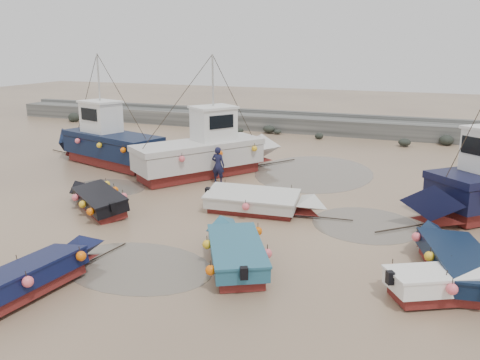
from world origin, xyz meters
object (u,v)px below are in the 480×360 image
Objects in this scene: dinghy_1 at (37,271)px; cabin_boat_0 at (105,141)px; cabin_boat_1 at (209,150)px; dinghy_2 at (235,247)px; dinghy_4 at (99,196)px; dinghy_5 at (261,200)px; person at (218,183)px; dinghy_3 at (465,280)px; dinghy_6 at (455,257)px.

cabin_boat_0 is (-7.18, 13.01, 0.81)m from dinghy_1.
cabin_boat_1 is (6.67, -0.10, -0.02)m from cabin_boat_0.
cabin_boat_1 is at bearing 90.87° from dinghy_2.
dinghy_1 is 1.06× the size of dinghy_2.
cabin_boat_1 is at bearing 17.77° from dinghy_4.
dinghy_4 and dinghy_5 have the same top height.
dinghy_1 and dinghy_5 have the same top height.
cabin_boat_0 is 5.10× the size of person.
dinghy_3 is at bearing 145.10° from person.
cabin_boat_1 is 2.14m from person.
cabin_boat_0 reaches higher than dinghy_1.
dinghy_2 and dinghy_3 have the same top height.
cabin_boat_1 is at bearing -48.59° from person.
dinghy_5 is 0.70× the size of cabin_boat_1.
dinghy_4 is at bearing -71.59° from cabin_boat_1.
dinghy_5 is 4.79m from person.
dinghy_2 is 15.18m from cabin_boat_0.
dinghy_3 is at bearing 27.34° from dinghy_1.
cabin_boat_1 is (-11.64, 7.72, 0.80)m from dinghy_6.
dinghy_4 is at bearing 121.85° from dinghy_1.
dinghy_1 is 14.88m from cabin_boat_0.
cabin_boat_0 is 7.98m from person.
dinghy_1 and dinghy_3 have the same top height.
person is at bearing -139.28° from dinghy_5.
dinghy_4 and dinghy_6 have the same top height.
cabin_boat_0 is (-11.83, 9.49, 0.81)m from dinghy_2.
cabin_boat_0 reaches higher than person.
cabin_boat_0 is (-11.12, 4.73, 0.82)m from dinghy_5.
dinghy_2 is 6.65m from dinghy_3.
cabin_boat_0 reaches higher than dinghy_2.
dinghy_4 is 6.28m from person.
dinghy_5 is 7.83m from dinghy_6.
cabin_boat_0 is at bearing -117.55° from dinghy_5.
dinghy_1 is 9.17m from dinghy_5.
dinghy_6 is 12.39m from person.
dinghy_3 and dinghy_5 have the same top height.
dinghy_2 is 0.56× the size of cabin_boat_0.
dinghy_3 is (11.29, 3.72, -0.00)m from dinghy_1.
dinghy_3 is 0.86× the size of dinghy_5.
dinghy_5 is at bearing 70.56° from dinghy_2.
dinghy_6 is 3.23× the size of person.
dinghy_1 is 12.29m from dinghy_6.
dinghy_1 is at bearing 88.74° from person.
cabin_boat_1 is at bearing -74.22° from cabin_boat_0.
dinghy_6 is 0.63× the size of cabin_boat_0.
dinghy_1 is 0.60× the size of cabin_boat_0.
dinghy_5 is (3.94, 8.28, -0.01)m from dinghy_1.
dinghy_1 is 11.66m from person.
dinghy_3 reaches higher than person.
dinghy_3 and dinghy_6 have the same top height.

